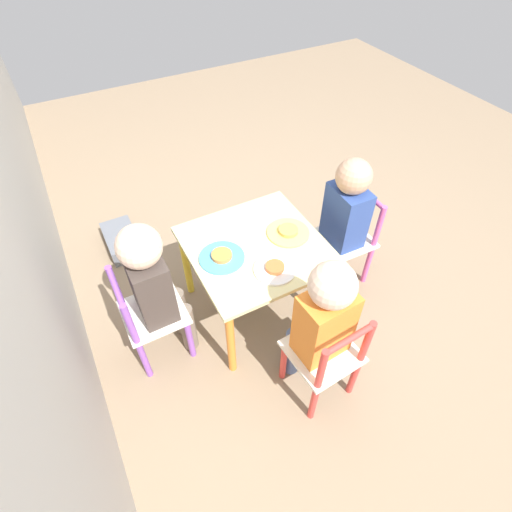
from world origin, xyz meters
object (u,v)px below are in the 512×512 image
Objects in this scene: child_left at (322,318)px; plate_front at (288,232)px; chair_purple at (150,317)px; plate_back at (222,257)px; child_front at (343,215)px; plate_left at (275,269)px; kids_table at (256,256)px; chair_red at (325,358)px; child_back at (154,282)px; storage_bin at (122,240)px; chair_pink at (347,240)px.

plate_front is at bearing -109.97° from child_left.
plate_back is (0.00, -0.36, 0.20)m from chair_purple.
child_left is at bearing -130.11° from chair_purple.
child_front is 0.49m from plate_left.
kids_table is 0.18m from plate_front.
plate_front is at bearing -107.79° from chair_red.
chair_purple is 0.75m from child_left.
plate_left is at bearing -107.53° from chair_purple.
child_back is 0.49m from plate_left.
plate_left is 0.23m from plate_front.
kids_table is at bearing -0.00° from plate_left.
child_front is 2.46× the size of storage_bin.
storage_bin is (0.78, 1.02, -0.21)m from chair_pink.
chair_red reaches higher than storage_bin.
chair_pink is 0.41m from plate_front.
storage_bin is at bearing -127.46° from child_front.
plate_front is at bearing -90.00° from kids_table.
child_left is (-0.46, -0.03, 0.08)m from kids_table.
kids_table is 0.78× the size of child_back.
storage_bin is at bearing 40.69° from plate_front.
plate_left is 0.58× the size of storage_bin.
kids_table is 0.78× the size of child_left.
chair_pink is 0.70m from child_left.
child_front reaches higher than chair_red.
plate_left is (-0.15, 0.46, 0.01)m from child_front.
child_left reaches higher than plate_front.
chair_red is at bearing 90.00° from child_left.
chair_red is 2.69× the size of plate_front.
storage_bin is at bearing 32.74° from kids_table.
plate_back is at bearing -89.60° from chair_pink.
chair_red is at bearing -133.39° from chair_purple.
plate_back is 0.65× the size of storage_bin.
child_left is 0.68m from child_back.
chair_red is 0.76m from chair_purple.
plate_front is at bearing -90.12° from chair_purple.
child_front is 0.30m from plate_front.
child_back is at bearing -46.60° from child_left.
chair_red is 0.75m from child_back.
plate_back is at bearing -89.78° from chair_purple.
storage_bin is at bearing 1.41° from child_back.
child_front reaches higher than storage_bin.
child_back is 0.63m from plate_front.
child_back is (0.01, 0.93, 0.01)m from child_front.
storage_bin is at bearing -71.53° from chair_red.
chair_pink is 0.58m from plate_left.
plate_left is (-0.16, -0.53, 0.20)m from chair_purple.
kids_table is at bearing -90.00° from chair_red.
kids_table is at bearing 90.00° from plate_front.
plate_left is at bearing -135.00° from plate_back.
child_front is at bearing -91.01° from chair_purple.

